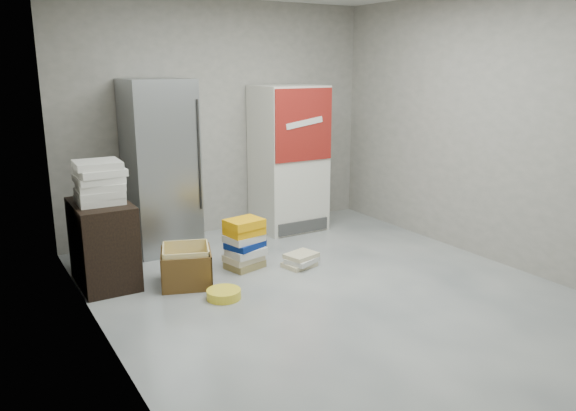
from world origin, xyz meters
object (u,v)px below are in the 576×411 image
(wood_shelf, at_px, (103,243))
(coke_cooler, at_px, (289,158))
(phonebook_stack_main, at_px, (245,244))
(cardboard_box, at_px, (187,269))
(steel_fridge, at_px, (160,167))

(wood_shelf, bearing_deg, coke_cooler, 16.28)
(wood_shelf, distance_m, phonebook_stack_main, 1.38)
(coke_cooler, height_order, phonebook_stack_main, coke_cooler)
(phonebook_stack_main, height_order, cardboard_box, phonebook_stack_main)
(coke_cooler, distance_m, cardboard_box, 2.28)
(steel_fridge, bearing_deg, wood_shelf, -138.69)
(wood_shelf, relative_size, cardboard_box, 1.34)
(steel_fridge, xyz_separation_m, coke_cooler, (1.65, -0.01, -0.05))
(steel_fridge, xyz_separation_m, phonebook_stack_main, (0.50, -1.05, -0.69))
(wood_shelf, xyz_separation_m, phonebook_stack_main, (1.33, -0.32, -0.14))
(coke_cooler, height_order, cardboard_box, coke_cooler)
(phonebook_stack_main, bearing_deg, cardboard_box, 172.73)
(wood_shelf, relative_size, phonebook_stack_main, 1.52)
(steel_fridge, distance_m, wood_shelf, 1.23)
(phonebook_stack_main, bearing_deg, wood_shelf, 150.08)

